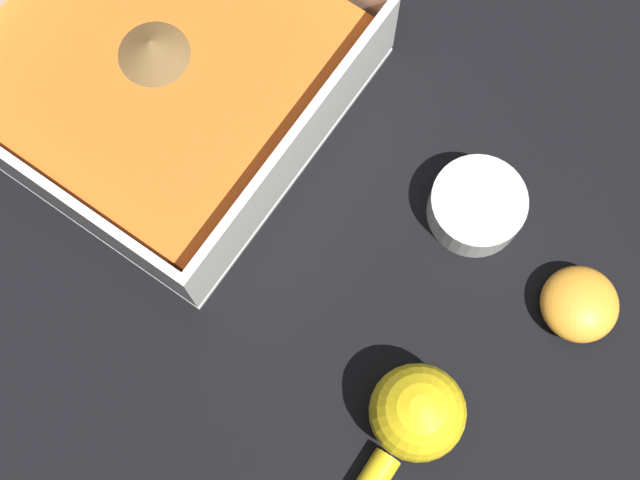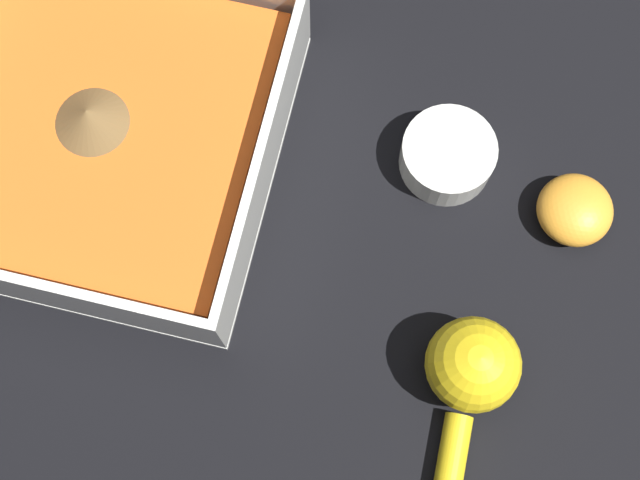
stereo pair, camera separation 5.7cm
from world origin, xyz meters
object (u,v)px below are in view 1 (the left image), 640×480
(square_dish, at_px, (161,71))
(lemon_half, at_px, (580,304))
(spice_bowl, at_px, (476,207))
(lemon_squeezer, at_px, (403,435))

(square_dish, xyz_separation_m, lemon_half, (0.03, -0.32, -0.01))
(square_dish, xyz_separation_m, spice_bowl, (0.05, -0.23, -0.01))
(spice_bowl, bearing_deg, lemon_squeezer, -164.96)
(square_dish, distance_m, spice_bowl, 0.24)
(spice_bowl, xyz_separation_m, lemon_squeezer, (-0.16, -0.04, 0.01))
(spice_bowl, relative_size, lemon_half, 1.26)
(square_dish, height_order, spice_bowl, square_dish)
(spice_bowl, height_order, lemon_half, same)
(spice_bowl, xyz_separation_m, lemon_half, (-0.02, -0.09, 0.00))
(square_dish, relative_size, lemon_half, 4.53)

